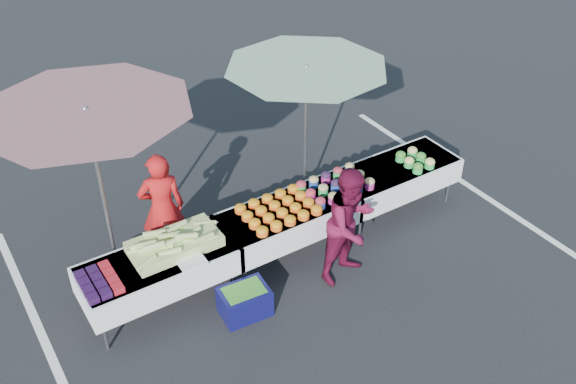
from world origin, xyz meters
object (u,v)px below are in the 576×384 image
table_center (288,218)px  customer (351,225)px  umbrella_right (306,79)px  table_right (395,176)px  storage_bin (245,301)px  vendor (162,208)px  umbrella_left (88,125)px  table_left (159,269)px

table_center → customer: size_ratio=1.18×
table_center → umbrella_right: umbrella_right is taller
table_right → storage_bin: 2.93m
table_right → customer: customer is taller
vendor → umbrella_left: bearing=18.0°
table_right → customer: 1.57m
table_right → umbrella_left: umbrella_left is taller
vendor → umbrella_left: (-0.70, -0.02, 1.43)m
umbrella_right → table_left: bearing=-162.9°
table_right → umbrella_left: (-3.88, 0.80, 1.64)m
umbrella_right → table_right: bearing=-38.7°
umbrella_left → storage_bin: bearing=-54.2°
vendor → customer: (1.81, -1.57, -0.00)m
umbrella_right → storage_bin: 2.97m
table_left → storage_bin: bearing=-40.3°
table_left → table_right: same height
customer → storage_bin: customer is taller
table_center → umbrella_left: size_ratio=0.74×
vendor → umbrella_right: bearing=-164.2°
table_left → table_right: bearing=0.0°
vendor → table_right: bearing=-178.2°
table_center → vendor: size_ratio=1.18×
table_center → customer: bearing=-59.9°
vendor → customer: bearing=155.4°
vendor → umbrella_left: 1.59m
storage_bin → customer: bearing=0.8°
table_left → storage_bin: (0.77, -0.65, -0.39)m
table_left → table_center: same height
customer → umbrella_left: (-2.51, 1.55, 1.43)m
table_center → customer: 0.89m
table_left → umbrella_right: 3.08m
table_right → storage_bin: bearing=-167.1°
table_right → vendor: bearing=165.6°
umbrella_left → umbrella_right: 2.88m
table_center → customer: (0.43, -0.75, 0.21)m
table_right → vendor: size_ratio=1.18×
table_center → umbrella_left: umbrella_left is taller
umbrella_left → storage_bin: 2.70m
umbrella_right → customer: bearing=-103.3°
vendor → customer: vendor is taller
vendor → umbrella_right: (2.17, -0.02, 1.23)m
table_center → umbrella_left: 2.76m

